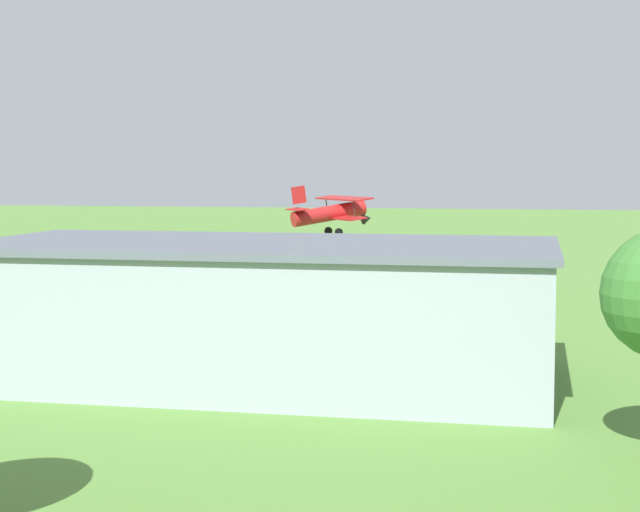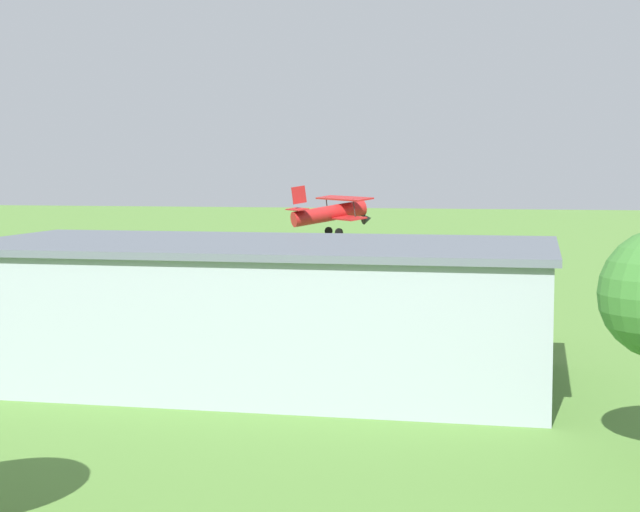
{
  "view_description": "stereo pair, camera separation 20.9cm",
  "coord_description": "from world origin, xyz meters",
  "views": [
    {
      "loc": [
        -9.74,
        82.94,
        10.9
      ],
      "look_at": [
        5.2,
        11.99,
        4.74
      ],
      "focal_mm": 57.57,
      "sensor_mm": 36.0,
      "label": 1
    },
    {
      "loc": [
        -9.94,
        82.9,
        10.9
      ],
      "look_at": [
        5.2,
        11.99,
        4.74
      ],
      "focal_mm": 57.57,
      "sensor_mm": 36.0,
      "label": 2
    }
  ],
  "objects": [
    {
      "name": "ground_plane",
      "position": [
        0.0,
        0.0,
        0.0
      ],
      "size": [
        400.0,
        400.0,
        0.0
      ],
      "primitive_type": "plane",
      "color": "#568438"
    },
    {
      "name": "car_black",
      "position": [
        20.74,
        19.47,
        0.85
      ],
      "size": [
        2.38,
        4.5,
        1.63
      ],
      "color": "black",
      "rests_on": "ground_plane"
    },
    {
      "name": "car_yellow",
      "position": [
        -8.88,
        18.07,
        0.87
      ],
      "size": [
        2.21,
        4.33,
        1.69
      ],
      "color": "gold",
      "rests_on": "ground_plane"
    },
    {
      "name": "person_crossing_taxiway",
      "position": [
        -7.74,
        14.41,
        0.89
      ],
      "size": [
        0.43,
        0.43,
        1.77
      ],
      "color": "navy",
      "rests_on": "ground_plane"
    },
    {
      "name": "hangar",
      "position": [
        4.14,
        32.02,
        3.59
      ],
      "size": [
        30.2,
        15.47,
        7.16
      ],
      "color": "#99A3AD",
      "rests_on": "ground_plane"
    },
    {
      "name": "person_near_hangar_door",
      "position": [
        -6.55,
        15.84,
        0.88
      ],
      "size": [
        0.47,
        0.47,
        1.76
      ],
      "color": "#3F3F47",
      "rests_on": "ground_plane"
    },
    {
      "name": "biplane",
      "position": [
        5.68,
        5.2,
        7.55
      ],
      "size": [
        7.13,
        7.37,
        3.92
      ],
      "color": "#B21E1E"
    },
    {
      "name": "person_beside_truck",
      "position": [
        -3.66,
        16.44,
        0.78
      ],
      "size": [
        0.51,
        0.51,
        1.57
      ],
      "color": "orange",
      "rests_on": "ground_plane"
    }
  ]
}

